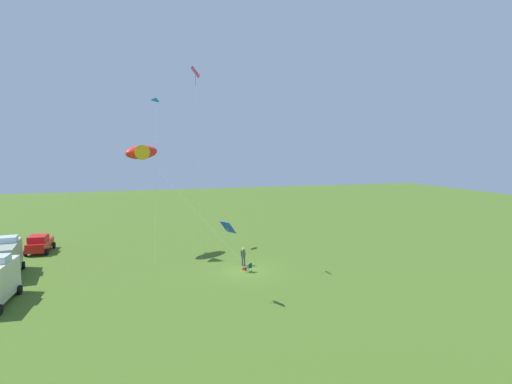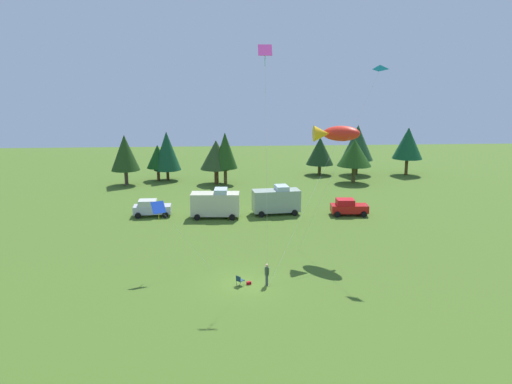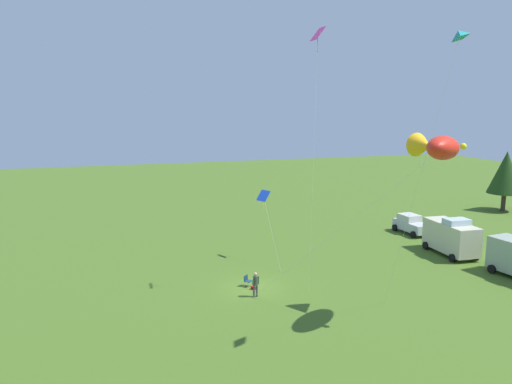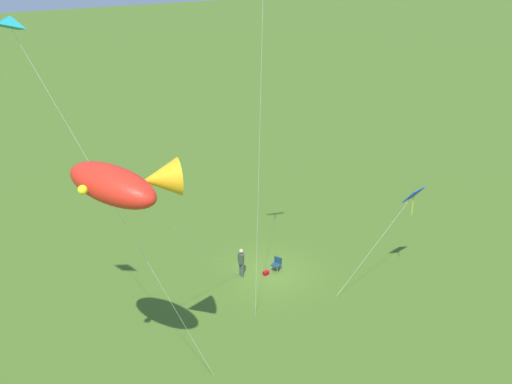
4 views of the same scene
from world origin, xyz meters
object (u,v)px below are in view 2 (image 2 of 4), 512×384
object	(u,v)px
van_camper_beige	(215,203)
kite_diamond_rainbow	(265,58)
car_silver_compact	(151,208)
van_motorhome_grey	(276,200)
person_kite_flyer	(267,273)
folding_chair	(239,280)
car_red_sedan	(348,207)
kite_delta_teal	(380,68)
kite_large_fish	(336,134)
kite_diamond_blue	(159,209)
backpack_on_grass	(249,283)

from	to	relation	value
van_camper_beige	kite_diamond_rainbow	distance (m)	21.92
car_silver_compact	van_motorhome_grey	world-z (taller)	van_motorhome_grey
person_kite_flyer	van_camper_beige	distance (m)	19.77
person_kite_flyer	car_silver_compact	bearing A→B (deg)	107.44
folding_chair	car_red_sedan	size ratio (longest dim) A/B	0.19
car_red_sedan	van_camper_beige	bearing A→B (deg)	3.22
folding_chair	kite_delta_teal	bearing A→B (deg)	-10.89
kite_large_fish	kite_diamond_rainbow	size ratio (longest dim) A/B	0.63
folding_chair	kite_diamond_rainbow	world-z (taller)	kite_diamond_rainbow
kite_diamond_blue	kite_delta_teal	distance (m)	21.69
kite_delta_teal	van_camper_beige	bearing A→B (deg)	138.93
kite_delta_teal	car_red_sedan	bearing A→B (deg)	84.99
van_camper_beige	backpack_on_grass	bearing A→B (deg)	-78.22
car_silver_compact	van_motorhome_grey	distance (m)	14.38
car_red_sedan	folding_chair	bearing A→B (deg)	58.81
car_red_sedan	kite_diamond_rainbow	size ratio (longest dim) A/B	0.24
kite_delta_teal	folding_chair	bearing A→B (deg)	-150.24
person_kite_flyer	kite_delta_teal	distance (m)	19.54
person_kite_flyer	car_red_sedan	xyz separation A→B (m)	(11.15, 19.31, -0.07)
kite_large_fish	kite_diamond_blue	world-z (taller)	kite_large_fish
kite_large_fish	kite_delta_teal	xyz separation A→B (m)	(3.10, -1.72, 5.66)
person_kite_flyer	folding_chair	bearing A→B (deg)	166.75
van_motorhome_grey	kite_delta_teal	xyz separation A→B (m)	(7.13, -13.41, 14.59)
van_camper_beige	kite_diamond_rainbow	size ratio (longest dim) A/B	0.31
car_red_sedan	kite_diamond_rainbow	bearing A→B (deg)	57.31
car_red_sedan	kite_diamond_rainbow	xyz separation A→B (m)	(-10.98, -15.12, 15.96)
backpack_on_grass	car_silver_compact	xyz separation A→B (m)	(-10.07, 20.19, 0.84)
folding_chair	kite_delta_teal	xyz separation A→B (m)	(12.15, 6.95, 15.75)
van_camper_beige	van_motorhome_grey	distance (m)	7.10
car_silver_compact	backpack_on_grass	bearing A→B (deg)	114.32
backpack_on_grass	kite_diamond_blue	bearing A→B (deg)	155.70
car_silver_compact	car_red_sedan	bearing A→B (deg)	174.88
car_silver_compact	kite_diamond_blue	distance (m)	17.87
backpack_on_grass	car_silver_compact	world-z (taller)	car_silver_compact
kite_large_fish	kite_delta_teal	size ratio (longest dim) A/B	0.69
folding_chair	van_camper_beige	xyz separation A→B (m)	(-2.00, 19.28, 1.16)
van_camper_beige	van_motorhome_grey	world-z (taller)	same
kite_diamond_rainbow	person_kite_flyer	bearing A→B (deg)	-92.25
car_red_sedan	kite_delta_teal	size ratio (longest dim) A/B	0.26
van_motorhome_grey	car_red_sedan	bearing A→B (deg)	-13.87
backpack_on_grass	car_silver_compact	bearing A→B (deg)	116.50
person_kite_flyer	kite_diamond_blue	distance (m)	9.96
folding_chair	car_silver_compact	world-z (taller)	car_silver_compact
backpack_on_grass	kite_diamond_blue	xyz separation A→B (m)	(-6.95, 3.14, 5.19)
person_kite_flyer	van_camper_beige	bearing A→B (deg)	90.18
folding_chair	kite_delta_teal	distance (m)	21.07
car_silver_compact	kite_large_fish	bearing A→B (deg)	145.27
car_silver_compact	kite_diamond_rainbow	world-z (taller)	kite_diamond_rainbow
car_red_sedan	kite_large_fish	distance (m)	14.91
van_motorhome_grey	kite_diamond_blue	distance (m)	20.71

